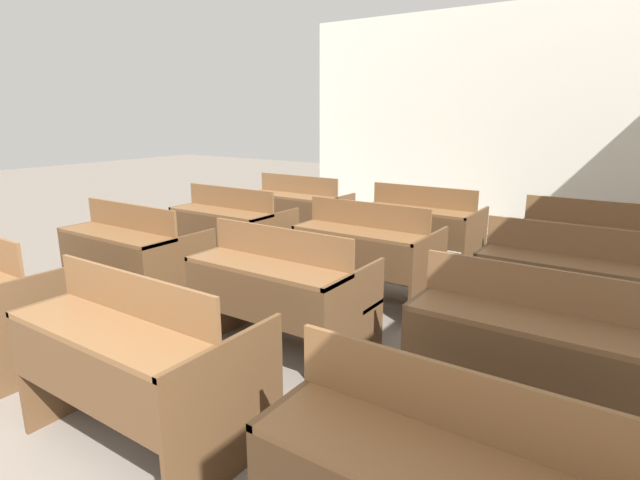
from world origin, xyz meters
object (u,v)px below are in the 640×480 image
object	(u,v)px
bench_second_center	(281,290)
bench_back_center	(422,228)
bench_second_left	(134,255)
bench_second_right	(531,349)
bench_third_center	(367,252)
bench_third_right	(567,286)
bench_third_left	(232,229)
bench_back_left	(299,211)
bench_front_center	(140,358)
bench_back_right	(590,249)

from	to	relation	value
bench_second_center	bench_back_center	distance (m)	2.47
bench_second_left	bench_second_right	xyz separation A→B (m)	(3.36, 0.03, 0.00)
bench_third_center	bench_third_right	xyz separation A→B (m)	(1.66, 0.01, 0.00)
bench_second_left	bench_third_left	distance (m)	1.23
bench_third_right	bench_back_center	bearing A→B (deg)	143.40
bench_back_left	bench_front_center	bearing A→B (deg)	-65.28
bench_third_left	bench_third_right	distance (m)	3.34
bench_back_right	bench_third_right	bearing A→B (deg)	-90.65
bench_second_left	bench_third_center	xyz separation A→B (m)	(1.69, 1.25, 0.00)
bench_second_right	bench_back_left	xyz separation A→B (m)	(-3.36, 2.45, 0.00)
bench_back_center	bench_third_right	bearing A→B (deg)	-36.60
bench_second_right	bench_back_right	size ratio (longest dim) A/B	1.00
bench_front_center	bench_back_center	world-z (taller)	same
bench_front_center	bench_back_right	size ratio (longest dim) A/B	1.00
bench_back_center	bench_back_left	bearing A→B (deg)	179.74
bench_second_left	bench_back_center	size ratio (longest dim) A/B	1.00
bench_third_center	bench_back_left	distance (m)	2.10
bench_back_center	bench_back_right	bearing A→B (deg)	0.67
bench_second_left	bench_back_left	size ratio (longest dim) A/B	1.00
bench_back_left	bench_back_right	world-z (taller)	same
bench_third_right	bench_back_right	world-z (taller)	same
bench_third_left	bench_back_left	bearing A→B (deg)	90.68
bench_second_right	bench_third_left	world-z (taller)	same
bench_second_center	bench_third_right	world-z (taller)	same
bench_second_right	bench_back_right	world-z (taller)	same
bench_second_right	bench_back_center	bearing A→B (deg)	123.99
bench_second_left	bench_back_left	bearing A→B (deg)	89.94
bench_second_left	bench_third_center	world-z (taller)	same
bench_third_left	bench_back_right	world-z (taller)	same
bench_third_left	bench_back_center	distance (m)	2.10
bench_third_right	bench_back_left	bearing A→B (deg)	159.85
bench_front_center	bench_third_center	xyz separation A→B (m)	(-0.01, 2.45, 0.00)
bench_second_right	bench_third_right	distance (m)	1.22
bench_third_left	bench_second_left	bearing A→B (deg)	-90.82
bench_front_center	bench_back_center	xyz separation A→B (m)	(0.01, 3.68, 0.00)
bench_third_right	bench_back_right	bearing A→B (deg)	89.35
bench_back_left	bench_third_left	bearing A→B (deg)	-89.32
bench_second_center	bench_back_right	distance (m)	3.01
bench_third_right	bench_second_center	bearing A→B (deg)	-143.36
bench_third_right	bench_front_center	bearing A→B (deg)	-123.93
bench_back_right	bench_back_left	bearing A→B (deg)	-179.80
bench_second_right	bench_third_center	size ratio (longest dim) A/B	1.00
bench_second_right	bench_third_right	size ratio (longest dim) A/B	1.00
bench_second_left	bench_third_right	bearing A→B (deg)	20.49
bench_second_right	bench_back_right	distance (m)	2.47
bench_third_left	bench_second_center	bearing A→B (deg)	-36.52
bench_second_left	bench_second_center	distance (m)	1.68
bench_third_center	bench_back_right	xyz separation A→B (m)	(1.68, 1.25, 0.00)
bench_second_left	bench_back_center	xyz separation A→B (m)	(1.71, 2.48, 0.00)
bench_back_center	bench_front_center	bearing A→B (deg)	-90.12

